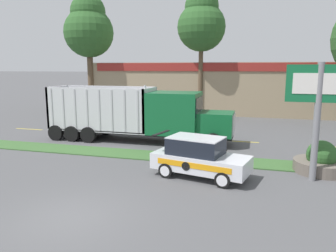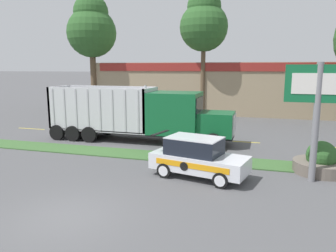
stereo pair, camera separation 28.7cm
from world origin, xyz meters
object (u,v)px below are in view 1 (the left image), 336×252
(traffic_cone, at_px, (213,161))
(rally_car, at_px, (199,157))
(dump_truck_lead, at_px, (156,117))
(store_sign_post, at_px, (319,98))
(stone_planter, at_px, (321,161))

(traffic_cone, bearing_deg, rally_car, -105.78)
(dump_truck_lead, relative_size, traffic_cone, 19.40)
(store_sign_post, bearing_deg, rally_car, -170.44)
(rally_car, bearing_deg, stone_planter, 22.14)
(rally_car, height_order, stone_planter, rally_car)
(dump_truck_lead, xyz_separation_m, store_sign_post, (8.66, -5.16, 1.86))
(stone_planter, relative_size, traffic_cone, 3.94)
(dump_truck_lead, bearing_deg, rally_car, -56.97)
(stone_planter, height_order, traffic_cone, stone_planter)
(dump_truck_lead, relative_size, stone_planter, 4.93)
(store_sign_post, bearing_deg, dump_truck_lead, 149.20)
(store_sign_post, distance_m, stone_planter, 3.38)
(dump_truck_lead, bearing_deg, traffic_cone, -45.83)
(dump_truck_lead, xyz_separation_m, rally_car, (3.88, -5.97, -0.77))
(dump_truck_lead, bearing_deg, stone_planter, -22.41)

